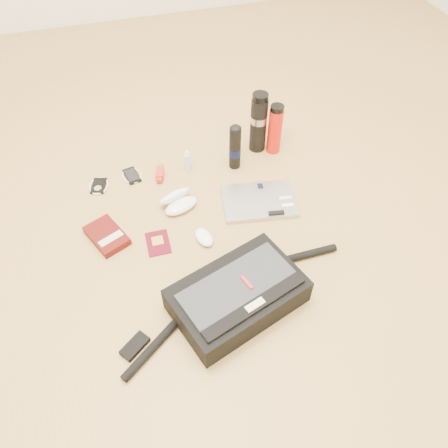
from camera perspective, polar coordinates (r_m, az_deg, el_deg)
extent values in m
plane|color=#AC8547|center=(1.64, -0.39, -2.70)|extent=(4.00, 4.00, 0.00)
cube|color=black|center=(1.45, 1.77, -9.33)|extent=(0.48, 0.38, 0.10)
cube|color=#282A30|center=(1.40, 2.05, -8.37)|extent=(0.41, 0.29, 0.01)
cube|color=black|center=(1.37, 4.05, -10.63)|extent=(0.37, 0.16, 0.01)
cube|color=#F4E4BF|center=(1.37, 4.06, -10.59)|extent=(0.07, 0.04, 0.01)
cube|color=red|center=(1.41, 2.99, -7.73)|extent=(0.03, 0.06, 0.02)
cylinder|color=black|center=(1.42, -9.17, -15.53)|extent=(0.23, 0.18, 0.03)
cylinder|color=black|center=(1.61, 10.22, -4.08)|extent=(0.26, 0.03, 0.03)
cube|color=black|center=(1.44, -11.56, -15.36)|extent=(0.10, 0.09, 0.02)
cube|color=#A8A8AA|center=(1.78, 4.60, 2.99)|extent=(0.32, 0.25, 0.02)
cube|color=black|center=(1.83, 4.76, 4.97)|extent=(0.03, 0.03, 0.00)
cube|color=silver|center=(1.78, 8.04, 3.36)|extent=(0.06, 0.02, 0.01)
cube|color=white|center=(1.76, 8.32, 2.44)|extent=(0.05, 0.02, 0.01)
cube|color=black|center=(1.72, 6.86, 1.46)|extent=(0.06, 0.03, 0.01)
cube|color=#430B08|center=(1.70, -15.05, -1.48)|extent=(0.17, 0.20, 0.03)
cube|color=beige|center=(1.72, -13.48, -0.56)|extent=(0.07, 0.15, 0.03)
cube|color=beige|center=(1.67, -14.57, -1.83)|extent=(0.10, 0.07, 0.00)
cube|color=#4C0515|center=(1.66, -8.61, -2.46)|extent=(0.09, 0.12, 0.00)
cube|color=#E6B749|center=(1.66, -8.67, -2.15)|extent=(0.04, 0.04, 0.00)
ellipsoid|color=white|center=(1.64, -2.62, -1.75)|extent=(0.08, 0.11, 0.03)
ellipsoid|color=white|center=(1.75, -5.62, 2.38)|extent=(0.16, 0.12, 0.04)
ellipsoid|color=white|center=(1.76, -6.47, 3.62)|extent=(0.16, 0.12, 0.08)
ellipsoid|color=black|center=(1.74, -6.41, 2.06)|extent=(0.04, 0.04, 0.01)
ellipsoid|color=black|center=(1.76, -4.87, 2.86)|extent=(0.04, 0.04, 0.01)
cylinder|color=black|center=(1.74, -5.64, 2.51)|extent=(0.02, 0.01, 0.00)
cube|color=black|center=(1.92, -16.03, 4.80)|extent=(0.08, 0.10, 0.01)
cylinder|color=#B7B7B9|center=(1.90, -16.17, 4.53)|extent=(0.04, 0.04, 0.00)
torus|color=white|center=(1.92, -16.04, 4.82)|extent=(0.10, 0.10, 0.01)
cube|color=black|center=(1.93, -11.95, 6.19)|extent=(0.07, 0.11, 0.01)
cube|color=black|center=(1.93, -11.98, 6.31)|extent=(0.06, 0.09, 0.00)
torus|color=white|center=(1.93, -11.96, 6.21)|extent=(0.09, 0.09, 0.01)
cube|color=red|center=(1.90, -8.36, 6.49)|extent=(0.05, 0.07, 0.03)
cube|color=red|center=(1.87, -8.42, 5.68)|extent=(0.03, 0.03, 0.02)
cylinder|color=#99999C|center=(1.93, -8.30, 7.33)|extent=(0.03, 0.04, 0.02)
cylinder|color=#A6CBDB|center=(1.91, -4.76, 8.04)|extent=(0.04, 0.04, 0.08)
cylinder|color=white|center=(1.87, -4.86, 9.15)|extent=(0.02, 0.02, 0.02)
cylinder|color=white|center=(1.87, -4.88, 9.40)|extent=(0.01, 0.01, 0.01)
cylinder|color=black|center=(1.88, 1.45, 9.92)|extent=(0.06, 0.06, 0.20)
cylinder|color=black|center=(1.89, 1.43, 9.39)|extent=(0.06, 0.06, 0.04)
ellipsoid|color=black|center=(1.82, 1.51, 12.40)|extent=(0.06, 0.06, 0.02)
cylinder|color=black|center=(1.97, 4.51, 12.78)|extent=(0.09, 0.09, 0.26)
cylinder|color=#A5A5A7|center=(1.95, 4.57, 13.53)|extent=(0.09, 0.09, 0.03)
cylinder|color=black|center=(1.89, 4.77, 16.22)|extent=(0.08, 0.08, 0.03)
cylinder|color=red|center=(1.97, 6.65, 11.95)|extent=(0.07, 0.07, 0.21)
cylinder|color=black|center=(1.90, 6.97, 14.79)|extent=(0.07, 0.07, 0.02)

